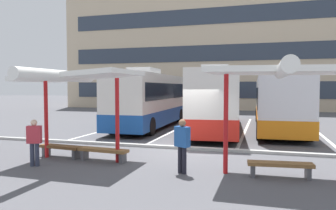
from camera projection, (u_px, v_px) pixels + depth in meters
ground_plane at (183, 151)px, 13.11m from camera, size 160.00×160.00×0.00m
terminal_building at (241, 44)px, 43.73m from camera, size 43.74×15.42×19.69m
coach_bus_0 at (151, 101)px, 20.98m from camera, size 2.77×10.32×3.75m
coach_bus_1 at (216, 101)px, 19.95m from camera, size 3.67×12.54×3.81m
coach_bus_2 at (278, 104)px, 20.05m from camera, size 2.91×12.17×3.48m
lane_stripe_0 at (123, 125)px, 22.18m from camera, size 0.16×14.00×0.01m
lane_stripe_1 at (181, 127)px, 21.02m from camera, size 0.16×14.00×0.01m
lane_stripe_2 at (246, 130)px, 19.87m from camera, size 0.16×14.00×0.01m
lane_stripe_3 at (318, 132)px, 18.71m from camera, size 0.16×14.00×0.01m
waiting_shelter_1 at (76, 78)px, 11.21m from camera, size 3.87×4.60×3.18m
bench_2 at (61, 148)px, 11.96m from camera, size 1.71×0.59×0.45m
bench_3 at (103, 152)px, 11.32m from camera, size 1.88×0.57×0.45m
waiting_shelter_2 at (282, 73)px, 8.92m from camera, size 4.10×4.47×3.20m
bench_4 at (280, 166)px, 9.24m from camera, size 1.84×0.60×0.45m
platform_kerb at (186, 148)px, 13.55m from camera, size 44.00×0.24×0.12m
waiting_passenger_0 at (34, 140)px, 10.61m from camera, size 0.49×0.36×1.54m
waiting_passenger_2 at (182, 142)px, 9.71m from camera, size 0.52×0.42×1.63m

